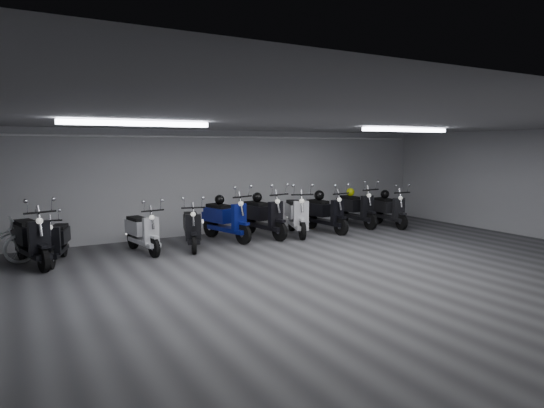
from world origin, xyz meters
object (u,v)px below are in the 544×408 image
scooter_1 (56,234)px  scooter_9 (390,204)px  scooter_5 (264,210)px  helmet_3 (385,194)px  scooter_0 (31,231)px  scooter_7 (325,207)px  helmet_4 (319,195)px  scooter_4 (226,212)px  scooter_3 (192,221)px  helmet_2 (220,200)px  scooter_6 (297,209)px  scooter_8 (356,203)px  helmet_0 (257,197)px  scooter_2 (143,225)px  helmet_1 (350,192)px

scooter_1 → scooter_9: size_ratio=0.90×
scooter_5 → helmet_3: bearing=-12.0°
scooter_0 → scooter_1: scooter_0 is taller
scooter_7 → helmet_4: 0.40m
scooter_4 → scooter_5: bearing=-19.3°
scooter_0 → scooter_3: size_ratio=1.11×
helmet_2 → scooter_1: bearing=-171.0°
scooter_4 → helmet_4: 2.85m
scooter_6 → scooter_8: scooter_6 is taller
scooter_7 → helmet_2: scooter_7 is taller
scooter_3 → helmet_0: scooter_3 is taller
scooter_3 → scooter_9: 6.11m
scooter_1 → helmet_4: size_ratio=5.58×
scooter_3 → helmet_2: scooter_3 is taller
scooter_4 → scooter_6: bearing=-22.4°
scooter_7 → helmet_3: 2.22m
scooter_5 → helmet_3: size_ratio=7.67×
scooter_7 → scooter_8: scooter_8 is taller
helmet_2 → scooter_6: bearing=-14.5°
scooter_5 → helmet_2: (-1.09, 0.34, 0.29)m
scooter_6 → helmet_0: size_ratio=7.41×
scooter_3 → scooter_2: bearing=-169.9°
helmet_2 → helmet_3: size_ratio=0.98×
scooter_6 → helmet_1: size_ratio=7.80×
scooter_4 → scooter_8: (4.18, 0.01, -0.01)m
scooter_8 → helmet_4: bearing=-179.9°
scooter_4 → scooter_3: bearing=-172.2°
helmet_1 → helmet_3: 1.04m
scooter_0 → scooter_4: size_ratio=0.98×
helmet_1 → scooter_0: bearing=-175.4°
scooter_9 → helmet_2: (-5.11, 0.76, 0.36)m
scooter_2 → scooter_3: bearing=-15.4°
scooter_9 → helmet_0: size_ratio=6.83×
scooter_0 → scooter_6: 6.33m
scooter_1 → scooter_8: 8.12m
scooter_8 → helmet_4: scooter_8 is taller
scooter_9 → helmet_3: bearing=90.0°
scooter_1 → scooter_7: bearing=18.1°
scooter_5 → scooter_3: bearing=-179.7°
scooter_6 → helmet_0: 1.11m
scooter_4 → scooter_7: bearing=-20.2°
scooter_9 → helmet_1: 1.20m
helmet_4 → scooter_7: bearing=-83.6°
scooter_3 → scooter_8: scooter_8 is taller
scooter_6 → scooter_7: bearing=19.0°
scooter_2 → scooter_7: scooter_7 is taller
scooter_0 → helmet_4: bearing=-11.2°
helmet_1 → helmet_2: size_ratio=0.99×
scooter_0 → scooter_7: 7.26m
scooter_9 → helmet_1: size_ratio=7.19×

